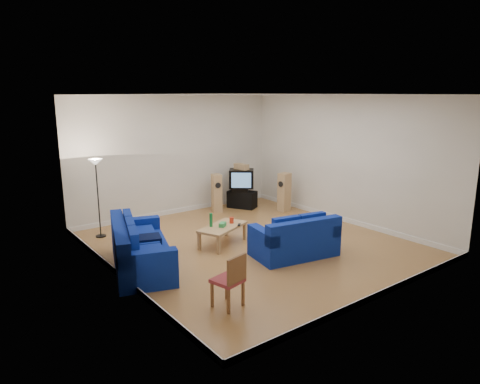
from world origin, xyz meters
TOP-DOWN VIEW (x-y plane):
  - room at (0.00, 0.00)m, footprint 6.01×6.51m
  - sofa_three_seat at (-2.51, 0.25)m, footprint 1.64×2.47m
  - sofa_loveseat at (0.28, -1.09)m, footprint 1.80×1.21m
  - coffee_table at (-0.51, 0.35)m, footprint 1.31×0.99m
  - bottle at (-0.74, 0.46)m, footprint 0.09×0.09m
  - tissue_box at (-0.54, 0.31)m, footprint 0.23×0.22m
  - red_canister at (-0.23, 0.40)m, footprint 0.13×0.13m
  - remote at (-0.19, 0.17)m, footprint 0.15×0.15m
  - tv_stand at (1.76, 2.63)m, footprint 0.77×0.91m
  - av_receiver at (1.71, 2.65)m, footprint 0.60×0.60m
  - television at (1.73, 2.62)m, footprint 0.85×0.82m
  - centre_speaker at (1.74, 2.64)m, footprint 0.25×0.47m
  - speaker_left at (0.92, 2.70)m, footprint 0.34×0.38m
  - speaker_right at (2.45, 1.59)m, footprint 0.37×0.30m
  - floor_lamp at (-2.45, 2.49)m, footprint 0.31×0.31m
  - dining_chair at (-2.04, -2.07)m, footprint 0.49×0.49m

SIDE VIEW (x-z plane):
  - tv_stand at x=1.76m, z-range 0.00..0.48m
  - sofa_loveseat at x=0.28m, z-range -0.10..0.73m
  - sofa_three_seat at x=-2.51m, z-range -0.11..0.77m
  - coffee_table at x=-0.51m, z-range 0.16..0.58m
  - remote at x=-0.19m, z-range 0.43..0.45m
  - tissue_box at x=-0.54m, z-range 0.43..0.51m
  - dining_chair at x=-2.04m, z-range 0.05..0.91m
  - red_canister at x=-0.23m, z-range 0.43..0.56m
  - speaker_left at x=0.92m, z-range 0.00..1.06m
  - av_receiver at x=1.71m, z-range 0.48..0.59m
  - speaker_right at x=2.45m, z-range 0.00..1.09m
  - bottle at x=-0.74m, z-range 0.43..0.72m
  - television at x=1.73m, z-range 0.59..1.13m
  - centre_speaker at x=1.74m, z-range 1.13..1.28m
  - floor_lamp at x=-2.45m, z-range 0.59..2.40m
  - room at x=0.00m, z-range -0.06..3.15m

